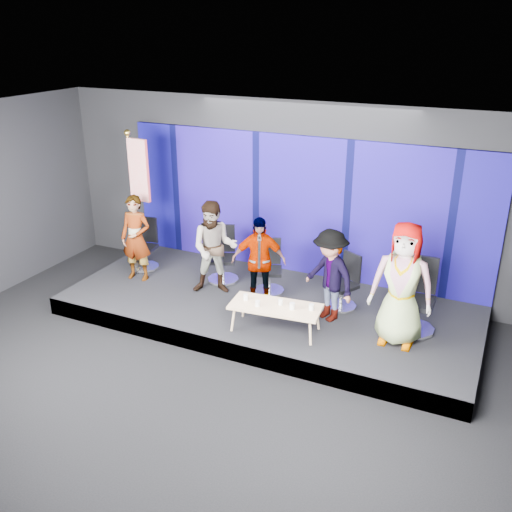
# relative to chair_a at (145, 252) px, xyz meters

# --- Properties ---
(ground) EXTENTS (10.00, 10.00, 0.00)m
(ground) POSITION_rel_chair_a_xyz_m (2.76, -2.84, -0.62)
(ground) COLOR black
(ground) RESTS_ON ground
(room_walls) EXTENTS (10.02, 8.02, 3.51)m
(room_walls) POSITION_rel_chair_a_xyz_m (2.76, -2.84, 1.80)
(room_walls) COLOR black
(room_walls) RESTS_ON ground
(riser) EXTENTS (7.00, 3.00, 0.30)m
(riser) POSITION_rel_chair_a_xyz_m (2.76, -0.34, -0.47)
(riser) COLOR black
(riser) RESTS_ON ground
(backdrop) EXTENTS (7.00, 0.08, 2.60)m
(backdrop) POSITION_rel_chair_a_xyz_m (2.76, 1.11, 0.98)
(backdrop) COLOR #070759
(backdrop) RESTS_ON riser
(chair_a) EXTENTS (0.62, 0.62, 0.99)m
(chair_a) POSITION_rel_chair_a_xyz_m (0.00, 0.00, 0.00)
(chair_a) COLOR silver
(chair_a) RESTS_ON riser
(panelist_a) EXTENTS (0.63, 0.45, 1.60)m
(panelist_a) POSITION_rel_chair_a_xyz_m (0.18, -0.47, 0.47)
(panelist_a) COLOR black
(panelist_a) RESTS_ON riser
(chair_b) EXTENTS (0.76, 0.76, 1.03)m
(chair_b) POSITION_rel_chair_a_xyz_m (1.64, 0.13, 0.01)
(chair_b) COLOR silver
(chair_b) RESTS_ON riser
(panelist_b) EXTENTS (0.99, 0.89, 1.67)m
(panelist_b) POSITION_rel_chair_a_xyz_m (1.75, -0.36, 0.51)
(panelist_b) COLOR black
(panelist_b) RESTS_ON riser
(chair_c) EXTENTS (0.70, 0.70, 0.95)m
(chair_c) POSITION_rel_chair_a_xyz_m (2.61, 0.06, -0.01)
(chair_c) COLOR silver
(chair_c) RESTS_ON riser
(panelist_c) EXTENTS (0.98, 0.69, 1.54)m
(panelist_c) POSITION_rel_chair_a_xyz_m (2.63, -0.44, 0.45)
(panelist_c) COLOR black
(panelist_c) RESTS_ON riser
(chair_d) EXTENTS (0.72, 0.72, 0.94)m
(chair_d) POSITION_rel_chair_a_xyz_m (3.98, 0.02, -0.02)
(chair_d) COLOR silver
(chair_d) RESTS_ON riser
(panelist_d) EXTENTS (1.13, 0.97, 1.52)m
(panelist_d) POSITION_rel_chair_a_xyz_m (3.87, -0.46, 0.44)
(panelist_d) COLOR black
(panelist_d) RESTS_ON riser
(chair_e) EXTENTS (0.66, 0.66, 1.17)m
(chair_e) POSITION_rel_chair_a_xyz_m (5.21, -0.24, 0.06)
(chair_e) COLOR silver
(chair_e) RESTS_ON riser
(panelist_e) EXTENTS (0.93, 0.61, 1.89)m
(panelist_e) POSITION_rel_chair_a_xyz_m (5.04, -0.72, 0.62)
(panelist_e) COLOR black
(panelist_e) RESTS_ON riser
(coffee_table) EXTENTS (1.45, 0.73, 0.43)m
(coffee_table) POSITION_rel_chair_a_xyz_m (3.26, -1.18, 0.07)
(coffee_table) COLOR tan
(coffee_table) RESTS_ON riser
(mug_a) EXTENTS (0.08, 0.08, 0.09)m
(mug_a) POSITION_rel_chair_a_xyz_m (2.76, -1.20, 0.15)
(mug_a) COLOR silver
(mug_a) RESTS_ON coffee_table
(mug_b) EXTENTS (0.08, 0.08, 0.09)m
(mug_b) POSITION_rel_chair_a_xyz_m (3.02, -1.32, 0.15)
(mug_b) COLOR silver
(mug_b) RESTS_ON coffee_table
(mug_c) EXTENTS (0.07, 0.07, 0.09)m
(mug_c) POSITION_rel_chair_a_xyz_m (3.31, -1.12, 0.15)
(mug_c) COLOR silver
(mug_c) RESTS_ON coffee_table
(mug_d) EXTENTS (0.09, 0.09, 0.10)m
(mug_d) POSITION_rel_chair_a_xyz_m (3.53, -1.19, 0.16)
(mug_d) COLOR silver
(mug_d) RESTS_ON coffee_table
(mug_e) EXTENTS (0.08, 0.08, 0.10)m
(mug_e) POSITION_rel_chair_a_xyz_m (3.80, -1.09, 0.15)
(mug_e) COLOR silver
(mug_e) RESTS_ON coffee_table
(flag_stand) EXTENTS (0.61, 0.35, 2.66)m
(flag_stand) POSITION_rel_chair_a_xyz_m (-0.10, 0.04, 1.08)
(flag_stand) COLOR black
(flag_stand) RESTS_ON riser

